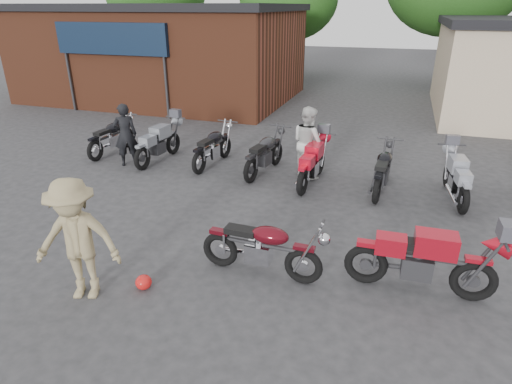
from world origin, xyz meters
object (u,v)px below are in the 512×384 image
(sportbike, at_px, (424,257))
(helmet, at_px, (144,282))
(vintage_motorcycle, at_px, (263,244))
(person_dark, at_px, (125,135))
(row_bike_1, at_px, (159,141))
(row_bike_2, at_px, (213,145))
(person_light, at_px, (308,142))
(row_bike_4, at_px, (313,161))
(row_bike_0, at_px, (112,135))
(row_bike_3, at_px, (265,151))
(row_bike_6, at_px, (457,175))
(person_tan, at_px, (77,240))
(row_bike_5, at_px, (383,168))

(sportbike, xyz_separation_m, helmet, (-4.19, -1.34, -0.52))
(vintage_motorcycle, bearing_deg, person_dark, 144.79)
(person_dark, bearing_deg, row_bike_1, 179.88)
(vintage_motorcycle, relative_size, row_bike_2, 0.99)
(row_bike_2, bearing_deg, sportbike, -123.49)
(row_bike_1, bearing_deg, vintage_motorcycle, -130.28)
(sportbike, xyz_separation_m, person_light, (-2.79, 4.40, 0.29))
(row_bike_4, bearing_deg, row_bike_1, 90.89)
(row_bike_0, distance_m, row_bike_4, 6.31)
(helmet, bearing_deg, row_bike_3, 87.23)
(row_bike_6, bearing_deg, vintage_motorcycle, 135.27)
(person_tan, height_order, row_bike_1, person_tan)
(person_dark, bearing_deg, row_bike_2, 158.92)
(vintage_motorcycle, distance_m, row_bike_1, 6.48)
(row_bike_0, bearing_deg, row_bike_5, -89.61)
(sportbike, distance_m, person_dark, 8.61)
(person_dark, xyz_separation_m, row_bike_1, (0.69, 0.56, -0.27))
(person_tan, distance_m, row_bike_3, 6.14)
(sportbike, bearing_deg, vintage_motorcycle, -173.89)
(row_bike_0, relative_size, row_bike_3, 0.96)
(person_light, distance_m, row_bike_5, 2.02)
(row_bike_0, xyz_separation_m, row_bike_4, (6.29, -0.46, 0.02))
(helmet, distance_m, row_bike_3, 5.63)
(row_bike_5, bearing_deg, row_bike_6, -84.86)
(row_bike_3, bearing_deg, person_tan, 179.04)
(vintage_motorcycle, distance_m, helmet, 2.02)
(row_bike_4, bearing_deg, row_bike_3, 79.70)
(row_bike_0, height_order, row_bike_4, row_bike_4)
(vintage_motorcycle, bearing_deg, row_bike_3, 108.72)
(row_bike_0, relative_size, row_bike_2, 0.98)
(helmet, relative_size, person_tan, 0.13)
(row_bike_1, bearing_deg, sportbike, -116.28)
(person_light, xyz_separation_m, row_bike_5, (1.95, -0.41, -0.33))
(vintage_motorcycle, distance_m, person_tan, 2.87)
(person_light, height_order, row_bike_4, person_light)
(row_bike_1, relative_size, row_bike_3, 1.00)
(vintage_motorcycle, xyz_separation_m, row_bike_3, (-1.42, 4.62, 0.02))
(row_bike_6, bearing_deg, row_bike_0, 80.35)
(row_bike_2, bearing_deg, row_bike_4, -94.16)
(person_dark, bearing_deg, person_light, 149.47)
(person_tan, relative_size, row_bike_0, 0.98)
(person_light, relative_size, row_bike_4, 0.89)
(vintage_motorcycle, height_order, helmet, vintage_motorcycle)
(row_bike_3, relative_size, row_bike_6, 1.03)
(vintage_motorcycle, bearing_deg, row_bike_4, 92.35)
(row_bike_1, distance_m, row_bike_5, 6.28)
(sportbike, height_order, row_bike_0, sportbike)
(person_dark, height_order, row_bike_0, person_dark)
(person_light, distance_m, row_bike_6, 3.64)
(row_bike_4, bearing_deg, vintage_motorcycle, -174.80)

